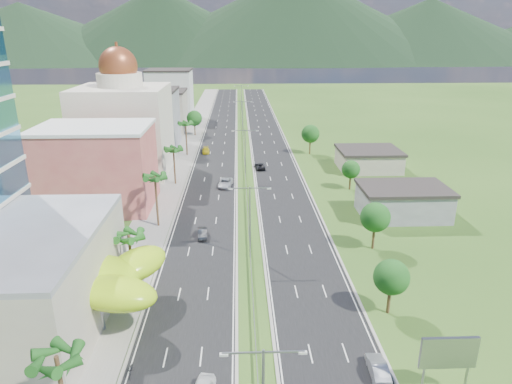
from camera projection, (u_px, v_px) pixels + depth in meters
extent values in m
plane|color=#2D5119|center=(252.00, 293.00, 58.50)|extent=(500.00, 500.00, 0.00)
cube|color=black|center=(219.00, 139.00, 143.05)|extent=(11.00, 260.00, 0.04)
cube|color=black|center=(267.00, 138.00, 143.61)|extent=(11.00, 260.00, 0.04)
cube|color=gray|center=(189.00, 139.00, 142.68)|extent=(7.00, 260.00, 0.12)
cube|color=gray|center=(244.00, 151.00, 126.16)|extent=(0.08, 216.00, 0.28)
cube|color=gray|center=(241.00, 100.00, 222.40)|extent=(0.10, 0.12, 0.70)
cube|color=gray|center=(243.00, 353.00, 31.30)|extent=(2.88, 0.12, 0.12)
cube|color=gray|center=(284.00, 352.00, 31.40)|extent=(2.88, 0.12, 0.12)
cube|color=silver|center=(224.00, 355.00, 31.28)|extent=(0.60, 0.25, 0.18)
cube|color=silver|center=(303.00, 353.00, 31.48)|extent=(0.60, 0.25, 0.18)
cylinder|color=gray|center=(250.00, 223.00, 66.10)|extent=(0.20, 0.20, 11.00)
cube|color=gray|center=(240.00, 188.00, 64.29)|extent=(2.88, 0.12, 0.12)
cube|color=gray|center=(260.00, 188.00, 64.40)|extent=(2.88, 0.12, 0.12)
cube|color=silver|center=(231.00, 189.00, 64.27)|extent=(0.60, 0.25, 0.18)
cube|color=silver|center=(269.00, 189.00, 64.48)|extent=(0.60, 0.25, 0.18)
cylinder|color=gray|center=(245.00, 153.00, 103.81)|extent=(0.20, 0.20, 11.00)
cube|color=gray|center=(239.00, 130.00, 101.99)|extent=(2.88, 0.12, 0.12)
cube|color=gray|center=(251.00, 130.00, 102.10)|extent=(2.88, 0.12, 0.12)
cube|color=silver|center=(233.00, 131.00, 101.98)|extent=(0.60, 0.25, 0.18)
cube|color=silver|center=(257.00, 131.00, 102.18)|extent=(0.60, 0.25, 0.18)
cylinder|color=gray|center=(243.00, 118.00, 146.22)|extent=(0.20, 0.20, 11.00)
cube|color=gray|center=(238.00, 102.00, 144.41)|extent=(2.88, 0.12, 0.12)
cube|color=gray|center=(247.00, 101.00, 144.52)|extent=(2.88, 0.12, 0.12)
cube|color=silver|center=(234.00, 102.00, 144.40)|extent=(0.60, 0.25, 0.18)
cube|color=silver|center=(251.00, 102.00, 144.60)|extent=(0.60, 0.25, 0.18)
cylinder|color=gray|center=(242.00, 99.00, 188.64)|extent=(0.20, 0.20, 11.00)
cube|color=gray|center=(238.00, 86.00, 186.83)|extent=(2.88, 0.12, 0.12)
cube|color=gray|center=(245.00, 86.00, 186.94)|extent=(2.88, 0.12, 0.12)
cube|color=silver|center=(235.00, 86.00, 186.82)|extent=(0.60, 0.25, 0.18)
cube|color=silver|center=(248.00, 86.00, 187.02)|extent=(0.60, 0.25, 0.18)
cylinder|color=gray|center=(54.00, 292.00, 55.05)|extent=(0.50, 0.50, 4.00)
cylinder|color=gray|center=(101.00, 314.00, 50.60)|extent=(0.50, 0.50, 4.00)
cylinder|color=gray|center=(55.00, 332.00, 47.62)|extent=(0.50, 0.50, 4.00)
cylinder|color=gray|center=(130.00, 290.00, 55.39)|extent=(0.50, 0.50, 4.00)
cube|color=#B94D4C|center=(97.00, 169.00, 85.13)|extent=(20.00, 15.00, 15.00)
cube|color=beige|center=(124.00, 130.00, 105.98)|extent=(20.00, 20.00, 20.00)
cylinder|color=beige|center=(120.00, 80.00, 102.17)|extent=(10.00, 10.00, 3.00)
sphere|color=brown|center=(118.00, 66.00, 101.17)|extent=(8.40, 8.40, 8.40)
cube|color=gray|center=(149.00, 119.00, 130.25)|extent=(16.00, 15.00, 16.00)
cube|color=#A89B8A|center=(161.00, 112.00, 151.48)|extent=(16.00, 15.00, 13.00)
cube|color=silver|center=(170.00, 95.00, 172.34)|extent=(16.00, 15.00, 18.00)
cylinder|color=gray|center=(423.00, 380.00, 41.56)|extent=(0.24, 0.24, 3.20)
cylinder|color=gray|center=(466.00, 379.00, 41.71)|extent=(0.24, 0.24, 3.20)
cube|color=#D85919|center=(449.00, 353.00, 40.64)|extent=(5.20, 0.35, 3.20)
cube|color=gray|center=(403.00, 203.00, 82.28)|extent=(15.00, 10.00, 5.00)
cube|color=#A89B8A|center=(368.00, 160.00, 110.73)|extent=(14.00, 12.00, 4.40)
cylinder|color=#47301C|center=(131.00, 262.00, 58.56)|extent=(0.36, 0.36, 7.50)
cylinder|color=#47301C|center=(157.00, 202.00, 77.17)|extent=(0.36, 0.36, 9.00)
cylinder|color=#47301C|center=(174.00, 167.00, 99.01)|extent=(0.36, 0.36, 8.00)
cylinder|color=#47301C|center=(186.00, 139.00, 122.45)|extent=(0.36, 0.36, 8.80)
cylinder|color=#47301C|center=(195.00, 128.00, 146.66)|extent=(0.40, 0.40, 4.90)
sphere|color=#1E581B|center=(194.00, 118.00, 145.61)|extent=(4.90, 4.90, 4.90)
cylinder|color=#47301C|center=(389.00, 297.00, 53.68)|extent=(0.40, 0.40, 4.20)
sphere|color=#1E581B|center=(391.00, 277.00, 52.79)|extent=(4.20, 4.20, 4.20)
cylinder|color=#47301C|center=(374.00, 235.00, 69.76)|extent=(0.40, 0.40, 4.55)
sphere|color=#1E581B|center=(375.00, 217.00, 68.79)|extent=(4.55, 4.55, 4.55)
cylinder|color=#47301C|center=(350.00, 181.00, 96.39)|extent=(0.40, 0.40, 3.85)
sphere|color=#1E581B|center=(351.00, 169.00, 95.56)|extent=(3.85, 3.85, 3.85)
cylinder|color=#47301C|center=(310.00, 145.00, 124.34)|extent=(0.40, 0.40, 4.90)
sphere|color=#1E581B|center=(310.00, 134.00, 123.30)|extent=(4.90, 4.90, 4.90)
imported|color=black|center=(202.00, 233.00, 74.06)|extent=(1.79, 4.26, 1.37)
imported|color=#B3B7BC|center=(225.00, 183.00, 98.42)|extent=(3.35, 6.13, 1.63)
imported|color=gold|center=(206.00, 150.00, 125.91)|extent=(2.32, 4.93, 1.39)
imported|color=#989A9F|center=(378.00, 368.00, 44.27)|extent=(1.75, 4.58, 1.49)
imported|color=black|center=(260.00, 166.00, 111.21)|extent=(2.74, 5.03, 1.34)
imported|color=black|center=(131.00, 369.00, 44.31)|extent=(0.69, 1.97, 1.24)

